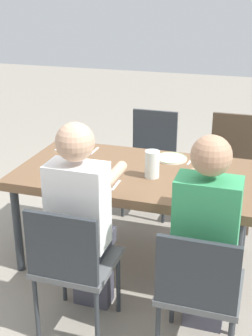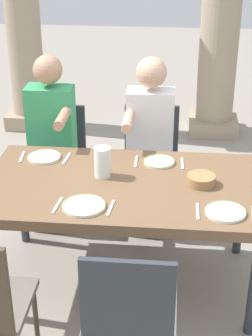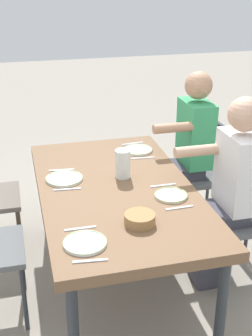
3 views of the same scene
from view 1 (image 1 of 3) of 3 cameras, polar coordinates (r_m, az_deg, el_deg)
name	(u,v)px [view 1 (image 1 of 3)]	position (r m, az deg, el deg)	size (l,w,h in m)	color
ground_plane	(135,258)	(3.64, 1.16, -11.13)	(16.00, 16.00, 0.00)	gray
dining_table	(136,179)	(3.32, 1.24, -1.35)	(1.70, 0.96, 0.74)	brown
chair_west_north	(199,287)	(2.53, 9.08, -14.38)	(0.44, 0.44, 0.85)	#5B5E61
chair_west_south	(232,163)	(4.11, 13.08, 0.58)	(0.44, 0.44, 0.94)	#6A6158
chair_mid_north	(72,261)	(2.70, -6.75, -11.46)	(0.44, 0.44, 0.87)	#5B5E61
chair_mid_south	(151,154)	(4.21, 3.15, 1.75)	(0.44, 0.44, 0.92)	#5B5E61
diner_woman_green	(206,237)	(2.58, 9.93, -8.41)	(0.35, 0.49, 1.30)	#3F3F4C
diner_man_white	(83,217)	(2.73, -5.36, -6.13)	(0.34, 0.50, 1.30)	#3F3F4C
plate_0	(208,196)	(2.93, 10.14, -3.50)	(0.22, 0.22, 0.02)	white
fork_0	(232,200)	(2.92, 13.04, -3.95)	(0.02, 0.17, 0.01)	silver
spoon_0	(184,194)	(2.95, 7.25, -3.25)	(0.02, 0.17, 0.01)	silver
plate_1	(171,158)	(3.53, 5.64, 1.22)	(0.24, 0.24, 0.02)	white
fork_1	(191,161)	(3.51, 8.03, 0.87)	(0.02, 0.17, 0.01)	silver
spoon_1	(152,157)	(3.56, 3.29, 1.40)	(0.02, 0.17, 0.01)	silver
plate_2	(95,182)	(3.10, -3.88, -1.72)	(0.20, 0.20, 0.02)	silver
fork_2	(116,185)	(3.06, -1.25, -2.17)	(0.02, 0.17, 0.01)	silver
spoon_2	(75,180)	(3.16, -6.42, -1.48)	(0.02, 0.17, 0.01)	silver
plate_3	(77,148)	(3.75, -6.09, 2.45)	(0.22, 0.22, 0.02)	white
fork_3	(94,151)	(3.70, -3.95, 2.14)	(0.02, 0.17, 0.01)	silver
spoon_3	(60,147)	(3.81, -8.16, 2.58)	(0.02, 0.17, 0.01)	silver
water_pitcher	(152,166)	(3.17, 3.26, 0.31)	(0.10, 0.10, 0.19)	white
bread_basket	(75,161)	(3.42, -6.33, 0.87)	(0.17, 0.17, 0.06)	#9E7547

